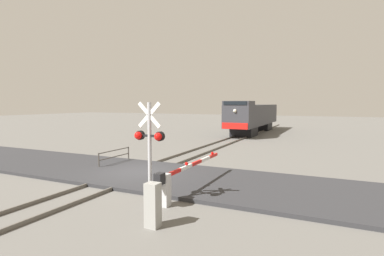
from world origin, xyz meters
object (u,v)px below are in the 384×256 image
object	(u,v)px
crossing_signal	(149,143)
crossing_gate	(174,179)
guard_railing	(115,155)
utility_cabinet	(153,205)
locomotive	(253,116)

from	to	relation	value
crossing_signal	crossing_gate	xyz separation A→B (m)	(0.45, 1.03, -1.53)
guard_railing	utility_cabinet	bearing A→B (deg)	-43.85
guard_railing	crossing_signal	bearing A→B (deg)	-41.50
utility_cabinet	guard_railing	world-z (taller)	utility_cabinet
crossing_signal	guard_railing	xyz separation A→B (m)	(-6.02, 5.32, -1.73)
crossing_gate	utility_cabinet	distance (m)	2.62
crossing_gate	utility_cabinet	size ratio (longest dim) A/B	4.30
utility_cabinet	guard_railing	distance (m)	9.86
locomotive	crossing_gate	xyz separation A→B (m)	(3.79, -27.73, -1.29)
locomotive	utility_cabinet	xyz separation A→B (m)	(4.43, -30.27, -1.43)
crossing_signal	utility_cabinet	distance (m)	2.50
crossing_signal	utility_cabinet	bearing A→B (deg)	-54.06
crossing_signal	crossing_gate	distance (m)	1.90
utility_cabinet	crossing_signal	bearing A→B (deg)	125.94
utility_cabinet	locomotive	bearing A→B (deg)	98.32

